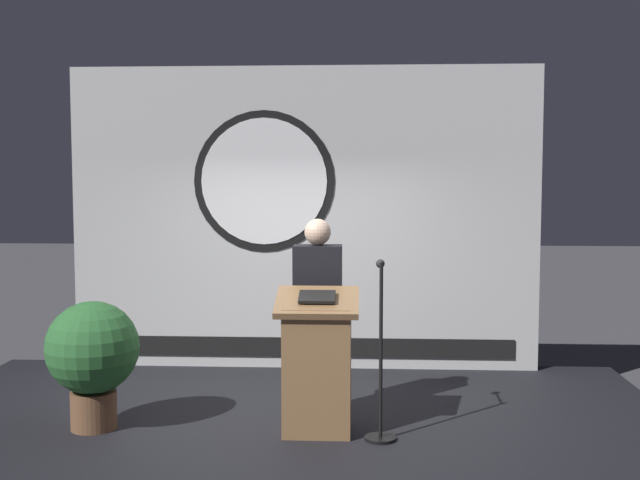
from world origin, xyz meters
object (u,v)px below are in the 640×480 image
object	(u,v)px
microphone_stand	(381,378)
potted_plant	(93,353)
podium	(317,364)
speaker_person	(318,315)

from	to	relation	value
microphone_stand	potted_plant	bearing A→B (deg)	177.38
potted_plant	podium	bearing A→B (deg)	-0.07
podium	microphone_stand	world-z (taller)	microphone_stand
speaker_person	microphone_stand	world-z (taller)	speaker_person
speaker_person	microphone_stand	size ratio (longest dim) A/B	1.21
microphone_stand	potted_plant	xyz separation A→B (m)	(-2.26, 0.10, 0.14)
microphone_stand	speaker_person	bearing A→B (deg)	131.30
podium	speaker_person	distance (m)	0.57
speaker_person	potted_plant	xyz separation A→B (m)	(-1.75, -0.48, -0.23)
microphone_stand	potted_plant	world-z (taller)	microphone_stand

